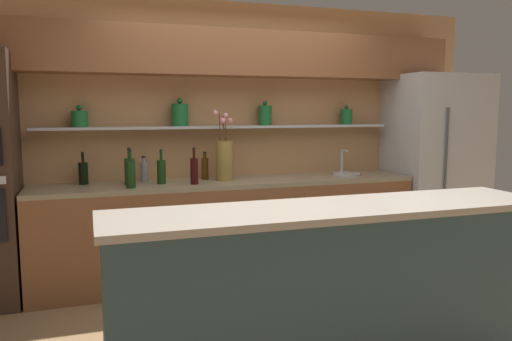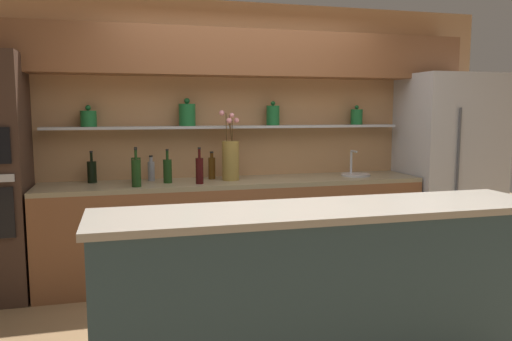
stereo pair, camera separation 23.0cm
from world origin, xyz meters
The scene contains 14 objects.
ground_plane centered at (0.00, 0.00, 0.00)m, with size 12.00×12.00×0.00m, color olive.
back_wall_unit centered at (0.00, 1.53, 1.55)m, with size 5.20×0.44×2.60m.
back_counter_unit centered at (-0.11, 1.24, 0.46)m, with size 3.53×0.62×0.92m.
island_counter centered at (0.00, -0.64, 0.51)m, with size 2.67×0.61×1.02m.
refrigerator centered at (2.14, 1.20, 0.97)m, with size 0.93×0.73×1.93m.
flower_vase centered at (-0.16, 1.26, 1.12)m, with size 0.18×0.16×0.65m.
sink_fixture centered at (1.10, 1.25, 0.94)m, with size 0.28×0.28×0.25m.
bottle_wine_0 centered at (-0.74, 1.23, 1.03)m, with size 0.08×0.08×0.30m.
bottle_wine_1 centered at (-1.01, 1.27, 1.04)m, with size 0.08×0.08×0.32m.
bottle_wine_2 centered at (-1.40, 1.42, 1.02)m, with size 0.08×0.08×0.29m.
bottle_spirit_3 centered at (-0.32, 1.38, 1.03)m, with size 0.07×0.07×0.26m.
bottle_wine_4 centered at (-0.47, 1.11, 1.04)m, with size 0.07×0.07×0.32m.
bottle_spirit_5 centered at (-0.88, 1.41, 1.02)m, with size 0.06×0.06×0.23m.
bottle_wine_6 centered at (-1.02, 1.08, 1.04)m, with size 0.08×0.08×0.33m.
Camera 2 is at (-1.12, -3.24, 1.57)m, focal length 35.00 mm.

